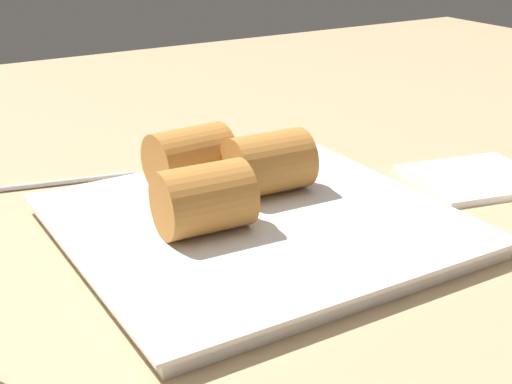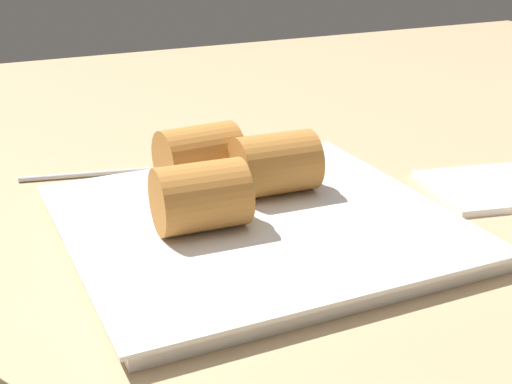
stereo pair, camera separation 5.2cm
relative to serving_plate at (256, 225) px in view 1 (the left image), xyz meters
The scene contains 7 objects.
table_surface 2.85cm from the serving_plate, 133.78° to the right, with size 180.00×140.00×2.00cm.
serving_plate is the anchor object (origin of this frame).
roll_front_left 6.15cm from the serving_plate, 136.36° to the right, with size 7.32×5.17×4.89cm.
roll_front_right 5.10cm from the serving_plate, ahead, with size 7.34×5.21×4.89cm.
roll_back_left 8.82cm from the serving_plate, 83.33° to the right, with size 7.38×5.32×4.89cm.
spoon 15.48cm from the serving_plate, 90.24° to the right, with size 18.77×5.61×1.31cm.
napkin 22.34cm from the serving_plate, behind, with size 12.83×11.55×0.60cm.
Camera 1 is at (26.48, 42.94, 25.21)cm, focal length 50.00 mm.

